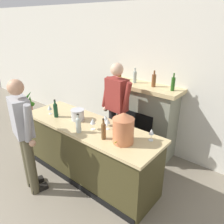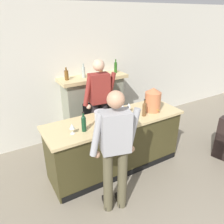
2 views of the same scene
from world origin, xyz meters
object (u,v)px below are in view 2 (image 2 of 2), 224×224
Objects in this scene: wine_bottle_cabernet_heavy at (144,109)px; wine_glass_front_right at (129,106)px; fireplace_stone at (94,106)px; person_bartender at (100,103)px; person_customer at (115,150)px; copper_dispenser at (153,99)px; wine_glass_by_dispenser at (122,106)px; wine_bottle_burgundy_dark at (128,116)px; wine_glass_near_bucket at (153,97)px; ice_bucket_steel at (101,116)px; wine_glass_front_left at (126,111)px; wine_glass_back_row at (72,127)px; wine_bottle_rose_blush at (84,123)px.

wine_bottle_cabernet_heavy is 0.28m from wine_glass_front_right.
person_bartender is (-0.16, -0.60, 0.32)m from fireplace_stone.
person_customer reaches higher than fireplace_stone.
wine_glass_by_dispenser is at bearing 156.31° from copper_dispenser.
wine_bottle_burgundy_dark reaches higher than wine_glass_near_bucket.
fireplace_stone reaches higher than wine_glass_front_right.
person_customer is 6.17× the size of wine_bottle_burgundy_dark.
wine_glass_front_left is (0.41, -0.08, 0.04)m from ice_bucket_steel.
wine_bottle_cabernet_heavy is at bearing -144.21° from wine_glass_near_bucket.
fireplace_stone reaches higher than wine_glass_back_row.
wine_glass_by_dispenser reaches higher than wine_glass_near_bucket.
person_bartender reaches higher than wine_glass_front_left.
fireplace_stone is 1.48m from copper_dispenser.
wine_glass_front_left is (0.95, 0.06, 0.01)m from wine_glass_back_row.
fireplace_stone is at bearing 90.97° from wine_glass_by_dispenser.
wine_bottle_cabernet_heavy is at bearing 33.18° from person_customer.
copper_dispenser reaches higher than ice_bucket_steel.
wine_glass_back_row is (-0.18, 0.01, -0.02)m from wine_bottle_rose_blush.
wine_bottle_cabernet_heavy reaches higher than wine_glass_back_row.
person_bartender is at bearing 133.59° from copper_dispenser.
fireplace_stone is 9.23× the size of wine_glass_by_dispenser.
wine_bottle_burgundy_dark is at bearing 44.06° from person_customer.
person_customer reaches higher than wine_bottle_cabernet_heavy.
copper_dispenser is 0.68m from wine_bottle_burgundy_dark.
wine_bottle_cabernet_heavy is at bearing -2.12° from wine_glass_back_row.
wine_glass_by_dispenser is at bearing 146.38° from wine_glass_front_right.
person_customer reaches higher than copper_dispenser.
wine_bottle_rose_blush is 0.69m from wine_bottle_burgundy_dark.
wine_bottle_cabernet_heavy is (0.71, -0.19, 0.04)m from ice_bucket_steel.
person_bartender is 0.68m from ice_bucket_steel.
wine_bottle_cabernet_heavy is at bearing 12.37° from wine_bottle_burgundy_dark.
wine_bottle_rose_blush is 0.88m from wine_glass_by_dispenser.
wine_glass_front_left is (-0.30, 0.11, -0.01)m from wine_bottle_cabernet_heavy.
wine_glass_front_left is (-0.04, -1.29, 0.40)m from fireplace_stone.
wine_bottle_burgundy_dark is 1.65× the size of wine_glass_front_left.
wine_glass_by_dispenser is at bearing 52.86° from person_customer.
wine_glass_back_row is 0.93× the size of wine_glass_near_bucket.
wine_bottle_burgundy_dark is at bearing -8.81° from wine_glass_back_row.
person_bartender reaches higher than fireplace_stone.
copper_dispenser reaches higher than wine_glass_front_left.
person_bartender is 10.38× the size of wine_glass_front_right.
wine_glass_back_row is (-0.31, 0.66, 0.11)m from person_customer.
ice_bucket_steel is (0.23, 0.80, 0.08)m from person_customer.
wine_bottle_rose_blush is at bearing -3.11° from wine_glass_back_row.
wine_bottle_rose_blush is (-0.66, -0.76, 0.09)m from person_bartender.
wine_bottle_burgundy_dark reaches higher than wine_glass_back_row.
wine_glass_front_right is (0.10, -0.07, 0.00)m from wine_glass_by_dispenser.
fireplace_stone is at bearing 53.74° from wine_glass_back_row.
copper_dispenser is 0.56m from wine_glass_front_left.
wine_bottle_burgundy_dark is 1.80× the size of wine_glass_back_row.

